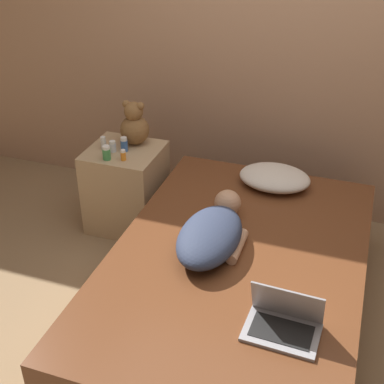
# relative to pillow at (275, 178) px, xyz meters

# --- Properties ---
(ground_plane) EXTENTS (12.00, 12.00, 0.00)m
(ground_plane) POSITION_rel_pillow_xyz_m (-0.04, -0.78, -0.50)
(ground_plane) COLOR #937551
(wall_back) EXTENTS (8.00, 0.06, 2.60)m
(wall_back) POSITION_rel_pillow_xyz_m (-0.04, 0.51, 0.80)
(wall_back) COLOR tan
(wall_back) RESTS_ON ground_plane
(bed) EXTENTS (1.33, 2.02, 0.44)m
(bed) POSITION_rel_pillow_xyz_m (-0.04, -0.78, -0.28)
(bed) COLOR brown
(bed) RESTS_ON ground_plane
(nightstand) EXTENTS (0.48, 0.46, 0.59)m
(nightstand) POSITION_rel_pillow_xyz_m (-1.00, -0.11, -0.21)
(nightstand) COLOR tan
(nightstand) RESTS_ON ground_plane
(pillow) EXTENTS (0.45, 0.34, 0.12)m
(pillow) POSITION_rel_pillow_xyz_m (0.00, 0.00, 0.00)
(pillow) COLOR beige
(pillow) RESTS_ON bed
(person_lying) EXTENTS (0.34, 0.71, 0.16)m
(person_lying) POSITION_rel_pillow_xyz_m (-0.19, -0.73, 0.02)
(person_lying) COLOR #2D3851
(person_lying) RESTS_ON bed
(laptop) EXTENTS (0.33, 0.23, 0.22)m
(laptop) POSITION_rel_pillow_xyz_m (0.29, -1.22, -0.01)
(laptop) COLOR #9E9EA3
(laptop) RESTS_ON bed
(teddy_bear) EXTENTS (0.20, 0.20, 0.30)m
(teddy_bear) POSITION_rel_pillow_xyz_m (-0.96, 0.01, 0.22)
(teddy_bear) COLOR brown
(teddy_bear) RESTS_ON nightstand
(bottle_orange) EXTENTS (0.03, 0.03, 0.07)m
(bottle_orange) POSITION_rel_pillow_xyz_m (-0.93, -0.24, 0.12)
(bottle_orange) COLOR orange
(bottle_orange) RESTS_ON nightstand
(bottle_white) EXTENTS (0.04, 0.04, 0.09)m
(bottle_white) POSITION_rel_pillow_xyz_m (-1.13, -0.13, 0.13)
(bottle_white) COLOR white
(bottle_white) RESTS_ON nightstand
(bottle_clear) EXTENTS (0.04, 0.04, 0.08)m
(bottle_clear) POSITION_rel_pillow_xyz_m (-1.05, -0.15, 0.12)
(bottle_clear) COLOR silver
(bottle_clear) RESTS_ON nightstand
(bottle_green) EXTENTS (0.05, 0.05, 0.09)m
(bottle_green) POSITION_rel_pillow_xyz_m (-1.04, -0.27, 0.13)
(bottle_green) COLOR #3D8E4C
(bottle_green) RESTS_ON nightstand
(bottle_blue) EXTENTS (0.05, 0.05, 0.10)m
(bottle_blue) POSITION_rel_pillow_xyz_m (-0.98, -0.12, 0.13)
(bottle_blue) COLOR #3866B2
(bottle_blue) RESTS_ON nightstand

